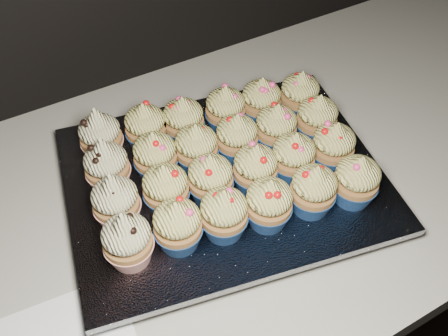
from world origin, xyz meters
The scene contains 28 objects.
cabinet centered at (0.00, 1.70, 0.43)m, with size 2.40×0.60×0.86m, color black.
worktop centered at (0.00, 1.70, 0.88)m, with size 2.44×0.64×0.04m, color beige.
baking_tray centered at (0.07, 1.68, 0.91)m, with size 0.42×0.32×0.02m, color black.
foil_lining centered at (0.07, 1.68, 0.93)m, with size 0.45×0.35×0.01m, color silver.
cupcake_0 centered at (-0.10, 1.61, 0.97)m, with size 0.06×0.06×0.10m.
cupcake_1 centered at (-0.04, 1.61, 0.97)m, with size 0.06×0.06×0.08m.
cupcake_2 centered at (0.02, 1.59, 0.97)m, with size 0.06×0.06×0.08m.
cupcake_3 centered at (0.08, 1.58, 0.97)m, with size 0.06×0.06×0.08m.
cupcake_4 centered at (0.14, 1.57, 0.97)m, with size 0.06×0.06×0.08m.
cupcake_5 centered at (0.20, 1.55, 0.97)m, with size 0.06×0.06×0.08m.
cupcake_6 centered at (-0.09, 1.68, 0.97)m, with size 0.06×0.06×0.10m.
cupcake_7 centered at (-0.03, 1.67, 0.97)m, with size 0.06×0.06×0.08m.
cupcake_8 centered at (0.03, 1.65, 0.97)m, with size 0.06×0.06×0.08m.
cupcake_9 centered at (0.09, 1.64, 0.97)m, with size 0.06×0.06×0.08m.
cupcake_10 centered at (0.15, 1.63, 0.97)m, with size 0.06×0.06×0.08m.
cupcake_11 centered at (0.21, 1.62, 0.97)m, with size 0.06×0.06×0.08m.
cupcake_12 centered at (-0.08, 1.74, 0.97)m, with size 0.06×0.06×0.10m.
cupcake_13 centered at (-0.02, 1.73, 0.97)m, with size 0.06×0.06×0.08m.
cupcake_14 centered at (0.04, 1.71, 0.97)m, with size 0.06×0.06×0.08m.
cupcake_15 centered at (0.10, 1.70, 0.97)m, with size 0.06×0.06×0.08m.
cupcake_16 centered at (0.17, 1.69, 0.97)m, with size 0.06×0.06×0.08m.
cupcake_17 centered at (0.23, 1.68, 0.97)m, with size 0.06×0.06×0.08m.
cupcake_18 centered at (-0.07, 1.80, 0.97)m, with size 0.06×0.06×0.10m.
cupcake_19 centered at (0.00, 1.79, 0.97)m, with size 0.06×0.06×0.08m.
cupcake_20 centered at (0.05, 1.77, 0.97)m, with size 0.06×0.06×0.08m.
cupcake_21 centered at (0.12, 1.76, 0.97)m, with size 0.06×0.06×0.08m.
cupcake_22 centered at (0.18, 1.75, 0.97)m, with size 0.06×0.06×0.08m.
cupcake_23 centered at (0.24, 1.74, 0.97)m, with size 0.06×0.06×0.08m.
Camera 1 is at (-0.17, 1.26, 1.48)m, focal length 40.00 mm.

